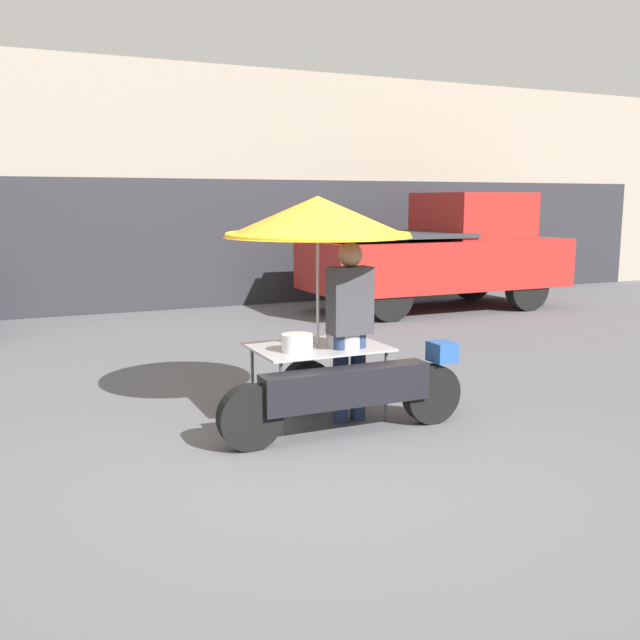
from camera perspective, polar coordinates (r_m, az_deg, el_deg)
ground_plane at (r=5.64m, az=-0.23°, el=-11.25°), size 36.00×36.00×0.00m
shopfront_building at (r=14.26m, az=-15.86°, el=10.04°), size 28.00×2.06×4.46m
vendor_motorcycle_cart at (r=6.39m, az=0.16°, el=5.57°), size 2.27×1.71×2.04m
vendor_person at (r=6.43m, az=2.39°, el=-0.15°), size 0.38×0.22×1.64m
pickup_truck at (r=13.44m, az=9.70°, el=5.26°), size 4.86×1.98×2.15m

